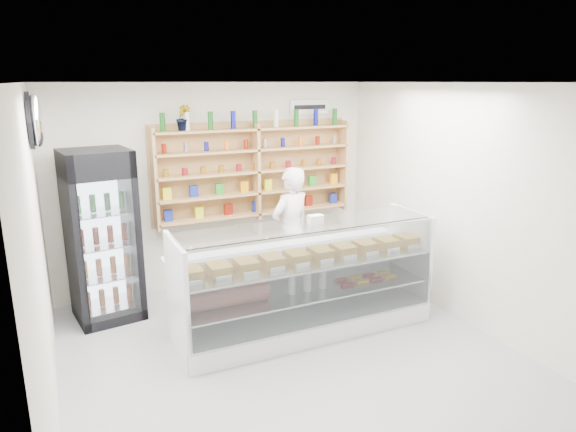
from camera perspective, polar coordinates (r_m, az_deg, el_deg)
room at (r=4.94m, az=1.06°, el=-1.83°), size 5.00×5.00×5.00m
display_counter at (r=5.99m, az=1.82°, el=-9.44°), size 2.97×0.89×1.29m
shop_worker at (r=6.85m, az=0.29°, el=-1.73°), size 0.73×0.59×1.74m
drinks_cooler at (r=6.47m, az=-19.95°, el=-2.10°), size 0.83×0.82×2.06m
wall_shelving at (r=7.19m, az=-3.60°, el=4.97°), size 2.84×0.28×1.33m
potted_plant at (r=6.80m, az=-11.58°, el=10.67°), size 0.23×0.21×0.33m
security_mirror at (r=5.46m, az=-26.24°, el=9.48°), size 0.15×0.50×0.50m
wall_sign at (r=7.58m, az=2.39°, el=12.01°), size 0.62×0.03×0.20m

